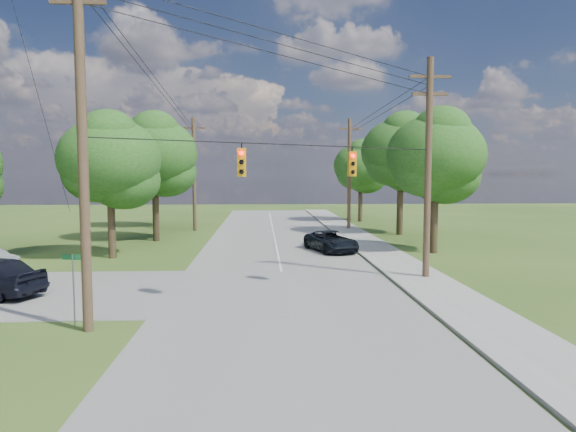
{
  "coord_description": "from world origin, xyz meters",
  "views": [
    {
      "loc": [
        1.0,
        -16.07,
        5.04
      ],
      "look_at": [
        2.08,
        5.0,
        3.32
      ],
      "focal_mm": 32.0,
      "sensor_mm": 36.0,
      "label": 1
    }
  ],
  "objects": [
    {
      "name": "ground",
      "position": [
        0.0,
        0.0,
        0.0
      ],
      "size": [
        140.0,
        140.0,
        0.0
      ],
      "primitive_type": "plane",
      "color": "#344D19",
      "rests_on": "ground"
    },
    {
      "name": "tree_e_far",
      "position": [
        11.5,
        38.0,
        5.92
      ],
      "size": [
        5.8,
        5.8,
        8.32
      ],
      "color": "#453422",
      "rests_on": "ground"
    },
    {
      "name": "tree_w_near",
      "position": [
        -8.0,
        15.0,
        5.92
      ],
      "size": [
        6.0,
        6.0,
        8.4
      ],
      "color": "#453422",
      "rests_on": "ground"
    },
    {
      "name": "tree_w_mid",
      "position": [
        -7.0,
        23.0,
        6.58
      ],
      "size": [
        6.4,
        6.4,
        9.22
      ],
      "color": "#453422",
      "rests_on": "ground"
    },
    {
      "name": "main_road",
      "position": [
        2.0,
        5.0,
        0.01
      ],
      "size": [
        10.0,
        100.0,
        0.03
      ],
      "primitive_type": "cube",
      "color": "gray",
      "rests_on": "ground"
    },
    {
      "name": "pole_north_e",
      "position": [
        8.9,
        30.0,
        5.13
      ],
      "size": [
        2.0,
        0.32,
        10.0
      ],
      "color": "brown",
      "rests_on": "ground"
    },
    {
      "name": "tree_e_near",
      "position": [
        12.0,
        16.0,
        6.25
      ],
      "size": [
        6.2,
        6.2,
        8.81
      ],
      "color": "#453422",
      "rests_on": "ground"
    },
    {
      "name": "car_main_north",
      "position": [
        5.5,
        16.89,
        0.69
      ],
      "size": [
        3.55,
        5.2,
        1.32
      ],
      "primitive_type": "imported",
      "rotation": [
        0.0,
        0.0,
        0.31
      ],
      "color": "black",
      "rests_on": "main_road"
    },
    {
      "name": "street_name_sign",
      "position": [
        -5.24,
        1.0,
        1.56
      ],
      "size": [
        0.72,
        0.13,
        2.41
      ],
      "rotation": [
        0.0,
        0.0,
        -0.15
      ],
      "color": "gray",
      "rests_on": "ground"
    },
    {
      "name": "pole_sw",
      "position": [
        -4.6,
        0.4,
        6.23
      ],
      "size": [
        2.0,
        0.32,
        12.0
      ],
      "color": "brown",
      "rests_on": "ground"
    },
    {
      "name": "sidewalk_east",
      "position": [
        8.7,
        5.0,
        0.06
      ],
      "size": [
        2.6,
        100.0,
        0.12
      ],
      "primitive_type": "cube",
      "color": "#A29E97",
      "rests_on": "ground"
    },
    {
      "name": "traffic_signals",
      "position": [
        2.55,
        4.43,
        5.5
      ],
      "size": [
        4.91,
        3.27,
        1.05
      ],
      "color": "orange",
      "rests_on": "ground"
    },
    {
      "name": "power_lines",
      "position": [
        1.5,
        11.54,
        9.15
      ],
      "size": [
        13.93,
        29.62,
        4.93
      ],
      "color": "black",
      "rests_on": "ground"
    },
    {
      "name": "pole_north_w",
      "position": [
        -5.0,
        30.0,
        5.13
      ],
      "size": [
        2.0,
        0.32,
        10.0
      ],
      "color": "brown",
      "rests_on": "ground"
    },
    {
      "name": "tree_e_mid",
      "position": [
        12.5,
        26.0,
        6.91
      ],
      "size": [
        6.6,
        6.6,
        9.64
      ],
      "color": "#453422",
      "rests_on": "ground"
    },
    {
      "name": "pole_ne",
      "position": [
        8.9,
        8.0,
        5.47
      ],
      "size": [
        2.0,
        0.32,
        10.5
      ],
      "color": "brown",
      "rests_on": "ground"
    },
    {
      "name": "tree_w_far",
      "position": [
        -9.0,
        33.0,
        6.25
      ],
      "size": [
        6.0,
        6.0,
        8.73
      ],
      "color": "#453422",
      "rests_on": "ground"
    }
  ]
}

